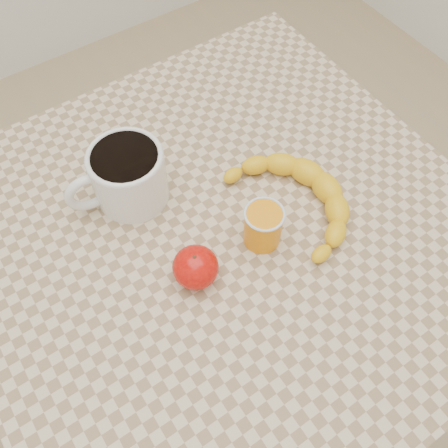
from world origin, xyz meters
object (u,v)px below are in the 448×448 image
orange_juice_glass (263,226)px  apple (196,267)px  table (224,257)px  coffee_mug (127,175)px  banana (296,200)px

orange_juice_glass → apple: bearing=179.9°
table → coffee_mug: size_ratio=4.72×
table → banana: 0.16m
banana → apple: bearing=-172.5°
table → apple: (-0.08, -0.04, 0.12)m
orange_juice_glass → banana: orange_juice_glass is taller
orange_juice_glass → apple: size_ratio=0.84×
banana → orange_juice_glass: bearing=-164.7°
orange_juice_glass → banana: size_ratio=0.26×
table → coffee_mug: bearing=121.7°
table → apple: apple is taller
table → orange_juice_glass: size_ratio=11.20×
coffee_mug → apple: coffee_mug is taller
orange_juice_glass → banana: bearing=12.8°
coffee_mug → orange_juice_glass: (0.13, -0.19, -0.02)m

